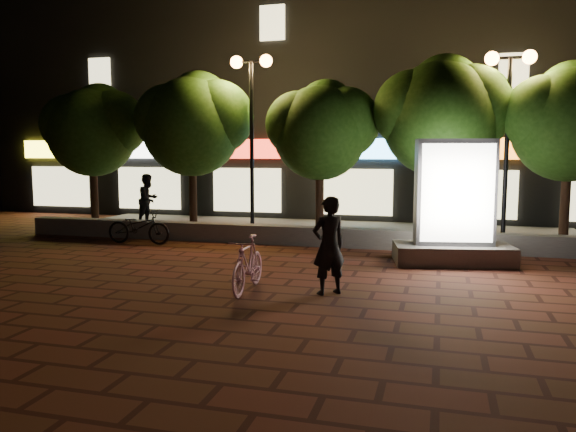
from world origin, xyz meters
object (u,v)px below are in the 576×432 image
(tree_far_left, at_px, (94,127))
(street_lamp_left, at_px, (251,99))
(ad_kiosk, at_px, (454,214))
(pedestrian, at_px, (148,199))
(scooter_pink, at_px, (248,264))
(scooter_parked, at_px, (139,227))
(tree_mid, at_px, (322,126))
(tree_far_right, at_px, (572,117))
(tree_right, at_px, (442,112))
(tree_left, at_px, (194,120))
(street_lamp_right, at_px, (509,97))
(rider, at_px, (329,245))

(tree_far_left, xyz_separation_m, street_lamp_left, (5.45, -0.26, 0.74))
(ad_kiosk, xyz_separation_m, pedestrian, (-9.71, 3.76, -0.20))
(scooter_pink, distance_m, scooter_parked, 6.19)
(tree_far_left, xyz_separation_m, tree_mid, (7.50, -0.00, -0.08))
(tree_mid, distance_m, street_lamp_left, 2.22)
(street_lamp_left, bearing_deg, tree_mid, 7.31)
(tree_far_left, xyz_separation_m, tree_far_right, (14.00, 0.00, 0.08))
(tree_right, height_order, street_lamp_left, street_lamp_left)
(tree_left, distance_m, tree_mid, 4.00)
(scooter_pink, height_order, pedestrian, pedestrian)
(tree_far_right, bearing_deg, tree_left, 180.00)
(street_lamp_left, bearing_deg, tree_far_left, 177.24)
(tree_far_left, distance_m, tree_mid, 7.50)
(tree_mid, xyz_separation_m, scooter_pink, (0.05, -6.60, -2.72))
(ad_kiosk, distance_m, scooter_pink, 5.14)
(tree_mid, bearing_deg, street_lamp_left, -172.69)
(ad_kiosk, bearing_deg, scooter_parked, 176.54)
(street_lamp_right, relative_size, ad_kiosk, 1.80)
(ad_kiosk, bearing_deg, pedestrian, 158.86)
(street_lamp_right, bearing_deg, tree_mid, 176.96)
(tree_mid, distance_m, rider, 6.96)
(tree_mid, bearing_deg, ad_kiosk, -39.19)
(street_lamp_left, height_order, rider, street_lamp_left)
(street_lamp_left, bearing_deg, pedestrian, 165.27)
(tree_mid, bearing_deg, street_lamp_right, -3.04)
(tree_left, xyz_separation_m, rider, (5.47, -6.39, -2.58))
(tree_right, xyz_separation_m, tree_far_right, (3.20, -0.00, -0.20))
(street_lamp_right, bearing_deg, tree_far_left, 178.79)
(scooter_pink, bearing_deg, tree_mid, 89.05)
(tree_right, distance_m, pedestrian, 9.79)
(tree_far_right, bearing_deg, scooter_pink, -134.34)
(street_lamp_left, height_order, street_lamp_right, street_lamp_left)
(pedestrian, bearing_deg, scooter_parked, -143.27)
(rider, bearing_deg, street_lamp_left, -99.74)
(scooter_parked, bearing_deg, tree_far_left, 47.64)
(tree_far_left, relative_size, scooter_pink, 2.79)
(street_lamp_right, relative_size, rider, 2.88)
(tree_far_right, relative_size, scooter_parked, 2.65)
(tree_right, xyz_separation_m, scooter_pink, (-3.25, -6.60, -3.07))
(street_lamp_right, distance_m, pedestrian, 11.48)
(ad_kiosk, height_order, rider, ad_kiosk)
(tree_mid, height_order, street_lamp_right, street_lamp_right)
(scooter_parked, bearing_deg, scooter_pink, -134.46)
(tree_right, bearing_deg, tree_far_right, -0.00)
(tree_far_right, distance_m, scooter_pink, 9.67)
(tree_far_left, height_order, ad_kiosk, tree_far_left)
(rider, bearing_deg, scooter_parked, -72.75)
(street_lamp_left, distance_m, pedestrian, 5.20)
(street_lamp_left, distance_m, scooter_parked, 4.87)
(street_lamp_left, height_order, scooter_parked, street_lamp_left)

